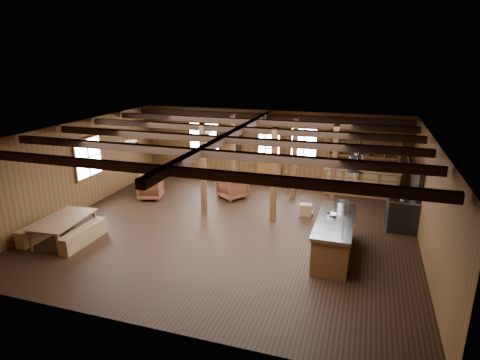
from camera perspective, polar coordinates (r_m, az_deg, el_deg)
The scene contains 22 objects.
room at distance 10.92m, azimuth -1.49°, elevation -0.33°, with size 10.04×9.04×2.84m.
ceiling_joists at distance 10.77m, azimuth -1.23°, elevation 6.45°, with size 9.80×8.82×0.18m.
timber_posts at distance 12.69m, azimuth 3.83°, elevation 2.15°, with size 3.95×2.35×2.80m.
back_door at distance 15.17m, azimuth 4.08°, elevation 2.63°, with size 1.02×0.08×2.15m.
window_back_left at distance 15.82m, azimuth -5.08°, elevation 5.88°, with size 1.32×0.06×1.32m.
window_back_right at distance 14.77m, azimuth 9.07°, elevation 4.92°, with size 1.02×0.06×1.32m.
window_left at distance 13.67m, azimuth -20.82°, elevation 3.01°, with size 0.14×1.24×1.32m.
notice_boards at distance 15.42m, azimuth -1.29°, elevation 5.80°, with size 1.08×0.03×0.90m.
back_counter at distance 14.61m, azimuth 16.87°, elevation 0.20°, with size 2.55×0.60×2.45m.
pendant_lamps at distance 12.47m, azimuth -9.83°, elevation 5.69°, with size 1.86×2.36×0.66m.
pot_rack at distance 10.32m, azimuth 16.39°, elevation 3.00°, with size 0.41×3.00×0.45m.
kitchen_island at distance 10.12m, azimuth 13.26°, elevation -7.88°, with size 0.90×2.51×1.20m.
step_stool at distance 12.48m, azimuth 9.31°, elevation -4.20°, with size 0.41×0.29×0.37m, color olive.
commercial_range at distance 12.42m, azimuth 22.32°, elevation -3.18°, with size 0.82×1.60×1.97m.
dining_table at distance 11.61m, azimuth -23.54°, elevation -6.50°, with size 1.75×0.97×0.61m, color brown.
bench_wall at distance 12.13m, azimuth -26.19°, elevation -6.27°, with size 0.31×1.63×0.45m, color olive.
bench_aisle at distance 11.30m, azimuth -21.36°, elevation -7.36°, with size 0.30×1.58×0.43m, color olive.
armchair_a at distance 14.04m, azimuth -12.56°, elevation -1.20°, with size 0.76×0.78×0.71m, color brown.
armchair_b at distance 13.75m, azimuth -1.07°, elevation -1.01°, with size 0.83×0.86×0.78m, color brown.
armchair_c at distance 14.84m, azimuth -12.68°, elevation -0.29°, with size 0.71×0.74×0.67m, color brown.
counter_pot at distance 10.64m, azimuth 14.59°, elevation -3.46°, with size 0.32×0.32×0.19m, color silver.
bowl at distance 10.12m, azimuth 12.92°, elevation -4.82°, with size 0.24×0.24×0.06m, color silver.
Camera 1 is at (3.46, -9.82, 4.69)m, focal length 30.00 mm.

